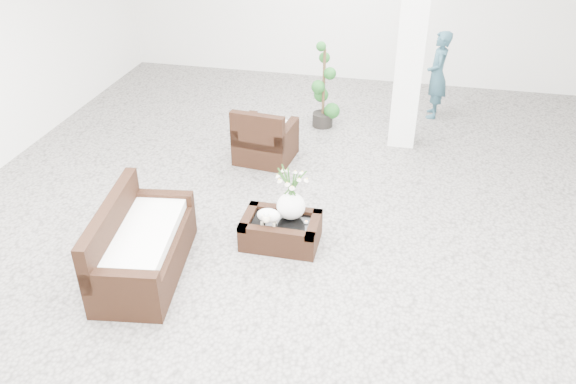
% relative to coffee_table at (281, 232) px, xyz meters
% --- Properties ---
extents(ground, '(11.00, 11.00, 0.00)m').
position_rel_coffee_table_xyz_m(ground, '(0.05, 0.26, -0.16)').
color(ground, gray).
rests_on(ground, ground).
extents(column, '(0.40, 0.40, 3.50)m').
position_rel_coffee_table_xyz_m(column, '(1.25, 3.06, 1.59)').
color(column, white).
rests_on(column, ground).
extents(coffee_table, '(0.90, 0.60, 0.31)m').
position_rel_coffee_table_xyz_m(coffee_table, '(0.00, 0.00, 0.00)').
color(coffee_table, black).
rests_on(coffee_table, ground).
extents(sheep_figurine, '(0.28, 0.23, 0.21)m').
position_rel_coffee_table_xyz_m(sheep_figurine, '(-0.12, -0.10, 0.26)').
color(sheep_figurine, white).
rests_on(sheep_figurine, coffee_table).
extents(planter_narcissus, '(0.44, 0.44, 0.80)m').
position_rel_coffee_table_xyz_m(planter_narcissus, '(0.10, 0.10, 0.56)').
color(planter_narcissus, white).
rests_on(planter_narcissus, coffee_table).
extents(tealight, '(0.04, 0.04, 0.03)m').
position_rel_coffee_table_xyz_m(tealight, '(0.30, 0.02, 0.17)').
color(tealight, white).
rests_on(tealight, coffee_table).
extents(armchair, '(0.88, 0.85, 0.85)m').
position_rel_coffee_table_xyz_m(armchair, '(-0.71, 2.05, 0.27)').
color(armchair, black).
rests_on(armchair, ground).
extents(loveseat, '(1.00, 1.72, 0.87)m').
position_rel_coffee_table_xyz_m(loveseat, '(-1.34, -0.86, 0.28)').
color(loveseat, black).
rests_on(loveseat, ground).
extents(topiary, '(0.38, 0.38, 1.42)m').
position_rel_coffee_table_xyz_m(topiary, '(-0.08, 3.39, 0.55)').
color(topiary, '#174818').
rests_on(topiary, ground).
extents(shopper, '(0.36, 0.54, 1.48)m').
position_rel_coffee_table_xyz_m(shopper, '(1.72, 4.23, 0.58)').
color(shopper, '#274A58').
rests_on(shopper, ground).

